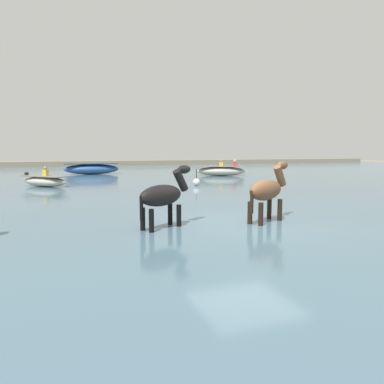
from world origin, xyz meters
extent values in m
plane|color=#84755B|center=(0.00, 0.00, 0.00)|extent=(120.00, 120.00, 0.00)
cube|color=#476675|center=(0.00, 10.00, 0.16)|extent=(90.00, 90.00, 0.33)
ellipsoid|color=brown|center=(0.52, -0.09, 1.16)|extent=(1.38, 0.99, 0.53)
cylinder|color=black|center=(0.86, 0.25, 0.45)|extent=(0.12, 0.12, 0.89)
cylinder|color=black|center=(1.00, -0.03, 0.45)|extent=(0.12, 0.12, 0.89)
cylinder|color=black|center=(0.04, -0.15, 0.45)|extent=(0.12, 0.12, 0.89)
cylinder|color=black|center=(0.18, -0.44, 0.45)|extent=(0.12, 0.12, 0.89)
cylinder|color=brown|center=(1.14, 0.21, 1.49)|extent=(0.53, 0.40, 0.60)
ellipsoid|color=brown|center=(1.26, 0.27, 1.76)|extent=(0.49, 0.37, 0.23)
cylinder|color=black|center=(-0.04, -0.37, 0.91)|extent=(0.08, 0.08, 0.56)
ellipsoid|color=black|center=(-2.19, 0.13, 1.11)|extent=(1.32, 0.96, 0.51)
cylinder|color=black|center=(-1.86, 0.47, 0.43)|extent=(0.12, 0.12, 0.86)
cylinder|color=black|center=(-1.72, 0.20, 0.43)|extent=(0.12, 0.12, 0.86)
cylinder|color=black|center=(-2.65, 0.06, 0.43)|extent=(0.12, 0.12, 0.86)
cylinder|color=black|center=(-2.51, -0.21, 0.43)|extent=(0.12, 0.12, 0.86)
cylinder|color=black|center=(-1.60, 0.43, 1.43)|extent=(0.50, 0.39, 0.58)
ellipsoid|color=black|center=(-1.49, 0.49, 1.69)|extent=(0.47, 0.36, 0.22)
cylinder|color=black|center=(-2.72, -0.15, 0.88)|extent=(0.08, 0.08, 0.54)
ellipsoid|color=#28518E|center=(-1.89, 20.94, 0.72)|extent=(4.22, 1.79, 0.79)
cube|color=navy|center=(-1.89, 20.94, 1.14)|extent=(4.05, 1.72, 0.04)
ellipsoid|color=#B2AD9E|center=(6.77, 15.89, 0.66)|extent=(3.71, 2.46, 0.66)
cube|color=slate|center=(6.77, 15.89, 1.01)|extent=(3.56, 2.37, 0.04)
cube|color=red|center=(7.61, 15.35, 1.18)|extent=(0.31, 0.27, 0.30)
sphere|color=beige|center=(7.61, 15.35, 1.42)|extent=(0.18, 0.18, 0.18)
cube|color=gold|center=(6.72, 15.76, 1.18)|extent=(0.31, 0.27, 0.30)
sphere|color=#A37556|center=(6.72, 15.76, 1.42)|extent=(0.18, 0.18, 0.18)
ellipsoid|color=#B2AD9E|center=(-5.03, 11.88, 0.58)|extent=(2.57, 2.63, 0.51)
cube|color=slate|center=(-5.03, 11.88, 0.86)|extent=(2.47, 2.53, 0.04)
cube|color=black|center=(-5.94, 12.84, 0.93)|extent=(0.20, 0.20, 0.18)
cube|color=gold|center=(-4.98, 11.92, 1.03)|extent=(0.31, 0.31, 0.30)
sphere|color=#A37556|center=(-4.98, 11.92, 1.27)|extent=(0.18, 0.18, 0.18)
sphere|color=silver|center=(2.40, 9.60, 0.51)|extent=(0.38, 0.38, 0.38)
cylinder|color=black|center=(2.40, 9.60, 0.95)|extent=(0.04, 0.04, 0.49)
cube|color=gray|center=(0.00, 36.86, 0.46)|extent=(80.00, 2.40, 0.92)
camera|label=1|loc=(-4.47, -8.02, 2.16)|focal=33.87mm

